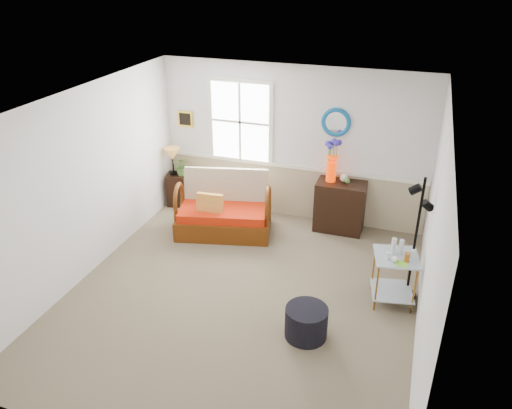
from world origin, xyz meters
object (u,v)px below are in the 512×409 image
(lamp_stand, at_px, (177,189))
(floor_lamp, at_px, (415,240))
(side_table, at_px, (393,279))
(ottoman, at_px, (306,322))
(loveseat, at_px, (223,205))
(cabinet, at_px, (340,206))

(lamp_stand, height_order, floor_lamp, floor_lamp)
(lamp_stand, xyz_separation_m, side_table, (3.96, -1.69, 0.05))
(side_table, bearing_deg, lamp_stand, 156.88)
(ottoman, bearing_deg, side_table, 48.47)
(lamp_stand, relative_size, floor_lamp, 0.34)
(loveseat, bearing_deg, side_table, -33.51)
(side_table, xyz_separation_m, floor_lamp, (0.19, 0.19, 0.52))
(ottoman, bearing_deg, floor_lamp, 47.74)
(floor_lamp, bearing_deg, side_table, -136.14)
(cabinet, bearing_deg, lamp_stand, -179.67)
(cabinet, distance_m, ottoman, 2.75)
(side_table, relative_size, floor_lamp, 0.40)
(lamp_stand, relative_size, ottoman, 1.16)
(cabinet, bearing_deg, floor_lamp, -52.11)
(ottoman, bearing_deg, loveseat, 132.77)
(loveseat, xyz_separation_m, floor_lamp, (2.96, -0.82, 0.37))
(loveseat, bearing_deg, ottoman, -60.83)
(side_table, bearing_deg, floor_lamp, 44.01)
(floor_lamp, relative_size, ottoman, 3.38)
(lamp_stand, xyz_separation_m, ottoman, (3.06, -2.71, -0.10))
(side_table, relative_size, ottoman, 1.36)
(lamp_stand, height_order, cabinet, cabinet)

